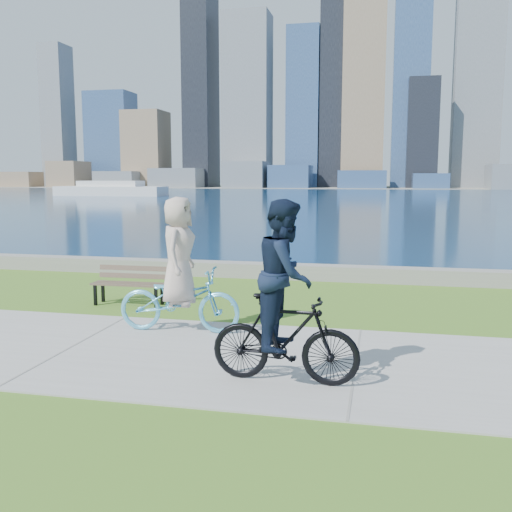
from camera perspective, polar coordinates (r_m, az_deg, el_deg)
The scene contains 10 objects.
ground at distance 8.71m, azimuth -17.76°, elevation -8.65°, with size 320.00×320.00×0.00m, color #3E681B.
concrete_path at distance 8.70m, azimuth -17.76°, elevation -8.59°, with size 80.00×3.50×0.02m, color gray.
seawall at distance 14.23m, azimuth -5.21°, elevation -1.24°, with size 90.00×0.50×0.35m, color slate.
bay_water at distance 79.34m, azimuth 9.37°, elevation 6.02°, with size 320.00×131.00×0.01m, color #0C2B4E.
far_shore at distance 137.28m, azimuth 10.70°, elevation 6.74°, with size 320.00×30.00×0.12m, color gray.
city_skyline at distance 138.60m, azimuth 11.10°, elevation 16.44°, with size 175.55×24.21×76.00m.
ferry_near at distance 78.17m, azimuth -14.31°, elevation 6.45°, with size 14.58×4.16×1.98m.
park_bench at distance 11.19m, azimuth -12.48°, elevation -2.50°, with size 1.41×0.50×0.72m.
cyclist_woman at distance 8.95m, azimuth -7.71°, elevation -2.61°, with size 0.78×1.96×2.11m.
cyclist_man at distance 6.64m, azimuth 2.94°, elevation -5.11°, with size 0.68×1.77×2.16m.
Camera 1 is at (4.27, -7.19, 2.42)m, focal length 40.00 mm.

